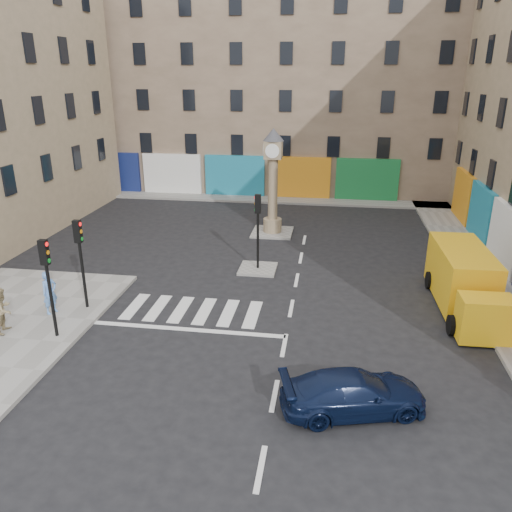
% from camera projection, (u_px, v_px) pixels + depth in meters
% --- Properties ---
extents(ground, '(120.00, 120.00, 0.00)m').
position_uv_depth(ground, '(281.00, 360.00, 17.00)').
color(ground, black).
rests_on(ground, ground).
extents(sidewalk_right, '(2.60, 30.00, 0.15)m').
position_uv_depth(sidewalk_right, '(474.00, 266.00, 25.01)').
color(sidewalk_right, gray).
rests_on(sidewalk_right, ground).
extents(sidewalk_far, '(32.00, 2.40, 0.15)m').
position_uv_depth(sidewalk_far, '(259.00, 199.00, 38.10)').
color(sidewalk_far, gray).
rests_on(sidewalk_far, ground).
extents(island_near, '(1.80, 1.80, 0.12)m').
position_uv_depth(island_near, '(258.00, 269.00, 24.67)').
color(island_near, gray).
rests_on(island_near, ground).
extents(island_far, '(2.40, 2.40, 0.12)m').
position_uv_depth(island_far, '(272.00, 232.00, 30.23)').
color(island_far, gray).
rests_on(island_far, ground).
extents(building_far, '(32.00, 10.00, 17.00)m').
position_uv_depth(building_far, '(270.00, 80.00, 40.53)').
color(building_far, '#8D765E').
rests_on(building_far, ground).
extents(traffic_light_left_near, '(0.28, 0.22, 3.70)m').
position_uv_depth(traffic_light_left_near, '(47.00, 273.00, 17.44)').
color(traffic_light_left_near, black).
rests_on(traffic_light_left_near, sidewalk_left).
extents(traffic_light_left_far, '(0.28, 0.22, 3.70)m').
position_uv_depth(traffic_light_left_far, '(80.00, 250.00, 19.66)').
color(traffic_light_left_far, black).
rests_on(traffic_light_left_far, sidewalk_left).
extents(traffic_light_island, '(0.28, 0.22, 3.70)m').
position_uv_depth(traffic_light_island, '(258.00, 220.00, 23.79)').
color(traffic_light_island, black).
rests_on(traffic_light_island, island_near).
extents(clock_pillar, '(1.20, 1.20, 6.10)m').
position_uv_depth(clock_pillar, '(273.00, 175.00, 29.01)').
color(clock_pillar, '#9B8466').
rests_on(clock_pillar, island_far).
extents(navy_sedan, '(4.51, 2.80, 1.22)m').
position_uv_depth(navy_sedan, '(353.00, 393.00, 14.29)').
color(navy_sedan, black).
rests_on(navy_sedan, ground).
extents(yellow_van, '(2.30, 6.45, 2.33)m').
position_uv_depth(yellow_van, '(465.00, 281.00, 20.44)').
color(yellow_van, yellow).
rests_on(yellow_van, ground).
extents(pedestrian_blue, '(0.64, 0.76, 1.76)m').
position_uv_depth(pedestrian_blue, '(50.00, 292.00, 19.73)').
color(pedestrian_blue, '#5E90D7').
rests_on(pedestrian_blue, sidewalk_left).
extents(pedestrian_tan, '(0.79, 0.95, 1.76)m').
position_uv_depth(pedestrian_tan, '(3.00, 310.00, 18.31)').
color(pedestrian_tan, '#96835C').
rests_on(pedestrian_tan, sidewalk_left).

